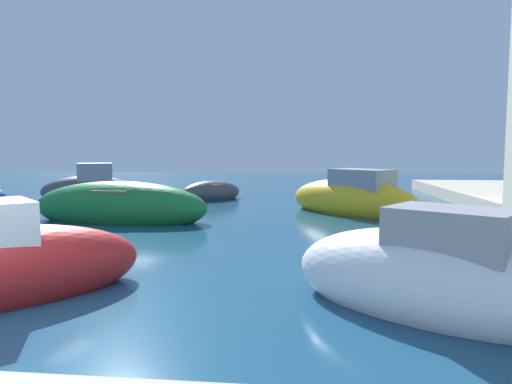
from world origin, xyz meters
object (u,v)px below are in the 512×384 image
moored_boat_7 (427,278)px  moored_boat_8 (211,193)px  moored_boat_5 (89,189)px  moored_boat_1 (352,199)px  moored_boat_3 (120,207)px

moored_boat_7 → moored_boat_8: moored_boat_7 is taller
moored_boat_8 → moored_boat_7: bearing=65.1°
moored_boat_7 → moored_boat_8: (-5.76, 13.75, -0.16)m
moored_boat_5 → moored_boat_8: 5.38m
moored_boat_1 → moored_boat_8: size_ratio=1.61×
moored_boat_3 → moored_boat_8: 6.62m
moored_boat_7 → moored_boat_1: bearing=-55.4°
moored_boat_5 → moored_boat_8: bearing=162.2°
moored_boat_1 → moored_boat_8: bearing=10.2°
moored_boat_5 → moored_boat_1: bearing=139.2°
moored_boat_8 → moored_boat_3: bearing=29.1°
moored_boat_5 → moored_boat_7: moored_boat_5 is taller
moored_boat_7 → moored_boat_5: bearing=-15.5°
moored_boat_1 → moored_boat_7: bearing=134.9°
moored_boat_7 → moored_boat_8: bearing=-32.8°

